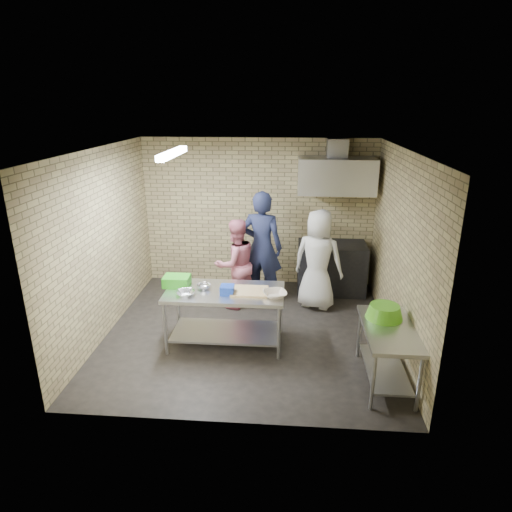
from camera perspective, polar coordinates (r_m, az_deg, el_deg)
The scene contains 24 objects.
floor at distance 6.78m, azimuth -0.99°, elevation -9.75°, with size 4.20×4.20×0.00m, color black.
ceiling at distance 5.95m, azimuth -1.14°, elevation 13.59°, with size 4.20×4.20×0.00m, color black.
back_wall at distance 8.15m, azimuth 0.30°, elevation 5.54°, with size 4.20×0.06×2.70m, color tan.
front_wall at distance 4.39m, azimuth -3.59°, elevation -7.03°, with size 4.20×0.06×2.70m, color tan.
left_wall at distance 6.76m, azimuth -19.07°, elevation 1.52°, with size 0.06×4.00×2.70m, color tan.
right_wall at distance 6.39m, azimuth 18.03°, elevation 0.63°, with size 0.06×4.00×2.70m, color tan.
prep_table at distance 6.32m, azimuth -3.97°, elevation -7.88°, with size 1.64×0.82×0.82m, color silver.
side_counter at distance 5.75m, azimuth 16.46°, elevation -12.11°, with size 0.60×1.20×0.75m, color silver.
stove at distance 8.10m, azimuth 9.67°, elevation -1.50°, with size 1.20×0.70×0.90m, color black.
range_hood at distance 7.73m, azimuth 10.33°, elevation 10.14°, with size 1.30×0.60×0.60m, color silver.
hood_duct at distance 7.82m, azimuth 10.43°, elevation 13.57°, with size 0.35×0.30×0.30m, color #A5A8AD.
wall_shelf at distance 7.98m, azimuth 12.30°, elevation 8.98°, with size 0.80×0.20×0.04m, color #3F2B19.
fluorescent_fixture at distance 6.14m, azimuth -10.71°, elevation 12.88°, with size 0.10×1.25×0.08m, color white.
green_crate at distance 6.36m, azimuth -10.17°, elevation -3.18°, with size 0.36×0.27×0.15m, color green.
blue_tub at distance 6.03m, azimuth -3.74°, elevation -4.37°, with size 0.18×0.18×0.12m, color #183CB5.
cutting_board at distance 6.08m, azimuth -0.81°, elevation -4.55°, with size 0.50×0.38×0.03m, color #D3BC79.
mixing_bowl_a at distance 6.05m, azimuth -9.05°, elevation -4.78°, with size 0.26×0.26×0.06m, color silver.
mixing_bowl_b at distance 6.23m, azimuth -6.73°, elevation -3.93°, with size 0.20×0.20×0.06m, color silver.
ceramic_bowl at distance 5.93m, azimuth 2.45°, elevation -4.95°, with size 0.31×0.31×0.08m, color beige.
green_basin at distance 5.74m, azimuth 16.22°, elevation -6.89°, with size 0.46×0.46×0.17m, color #59C626, non-canonical shape.
bottle_green at distance 7.98m, azimuth 13.43°, elevation 9.60°, with size 0.06×0.06×0.15m, color green.
man_navy at distance 7.45m, azimuth 0.75°, elevation 1.11°, with size 0.70×0.46×1.93m, color #151835.
woman_pink at distance 7.29m, azimuth -2.63°, elevation -1.04°, with size 0.74×0.58×1.52m, color #CC6C82.
woman_white at distance 7.32m, azimuth 8.01°, elevation -0.46°, with size 0.82×0.53×1.68m, color white.
Camera 1 is at (0.58, -5.89, 3.30)m, focal length 31.02 mm.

